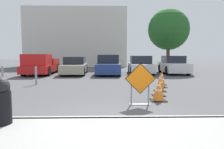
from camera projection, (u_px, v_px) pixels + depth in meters
name	position (u px, v px, depth m)	size (l,w,h in m)	color
ground_plane	(108.00, 77.00, 15.14)	(96.00, 96.00, 0.00)	#4C4C4F
sidewalk_strip	(109.00, 146.00, 3.72)	(23.53, 2.95, 0.14)	#999993
curb_lip	(109.00, 120.00, 5.18)	(23.53, 0.20, 0.14)	#999993
road_closed_sign	(140.00, 83.00, 6.92)	(0.98, 0.20, 1.34)	black
traffic_cone_nearest	(158.00, 90.00, 7.57)	(0.53, 0.53, 0.75)	black
traffic_cone_second	(159.00, 88.00, 8.50)	(0.48, 0.48, 0.66)	black
traffic_cone_third	(160.00, 82.00, 9.49)	(0.48, 0.48, 0.80)	black
traffic_cone_fourth	(162.00, 79.00, 10.59)	(0.46, 0.46, 0.80)	black
traffic_cone_fifth	(162.00, 79.00, 11.51)	(0.44, 0.44, 0.67)	black
pickup_truck	(40.00, 65.00, 17.15)	(2.13, 5.16, 1.61)	red
parked_car_nearest	(75.00, 66.00, 17.46)	(1.90, 4.74, 1.40)	#A39984
parked_car_second	(108.00, 65.00, 17.35)	(1.95, 4.65, 1.56)	navy
parked_car_third	(141.00, 65.00, 18.04)	(2.00, 4.15, 1.47)	silver
parked_car_fourth	(173.00, 65.00, 17.96)	(1.94, 4.29, 1.47)	silver
bollard_nearest	(36.00, 75.00, 11.52)	(0.12, 0.12, 0.97)	gray
bollard_second	(3.00, 75.00, 11.48)	(0.12, 0.12, 1.04)	gray
building_facade_backdrop	(77.00, 38.00, 29.03)	(12.78, 5.00, 7.39)	beige
street_tree_behind_lot	(169.00, 30.00, 20.53)	(3.85, 3.85, 5.85)	#513823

